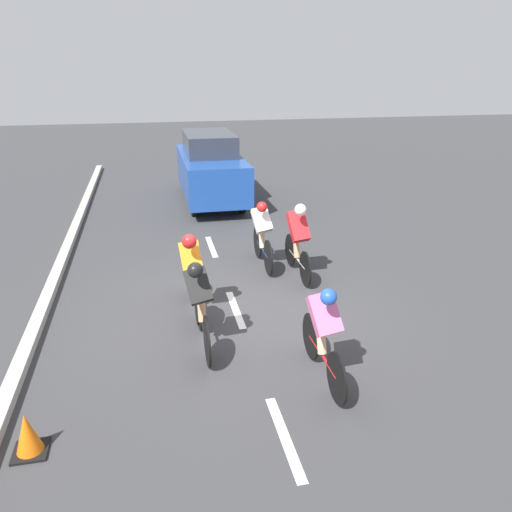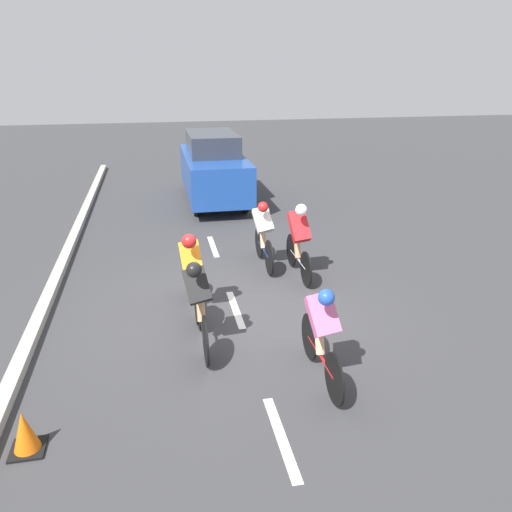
% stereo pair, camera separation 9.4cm
% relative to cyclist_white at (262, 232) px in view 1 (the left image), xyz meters
% --- Properties ---
extents(ground_plane, '(60.00, 60.00, 0.00)m').
position_rel_cyclist_white_xyz_m(ground_plane, '(0.87, 1.95, -0.75)').
color(ground_plane, '#38383A').
extents(lane_stripe_near, '(0.12, 1.40, 0.01)m').
position_rel_cyclist_white_xyz_m(lane_stripe_near, '(0.87, 4.99, -0.74)').
color(lane_stripe_near, white).
rests_on(lane_stripe_near, ground).
extents(lane_stripe_mid, '(0.12, 1.40, 0.01)m').
position_rel_cyclist_white_xyz_m(lane_stripe_mid, '(0.87, 1.79, -0.74)').
color(lane_stripe_mid, white).
rests_on(lane_stripe_mid, ground).
extents(lane_stripe_far, '(0.12, 1.40, 0.01)m').
position_rel_cyclist_white_xyz_m(lane_stripe_far, '(0.87, -1.41, -0.74)').
color(lane_stripe_far, white).
rests_on(lane_stripe_far, ground).
extents(curb, '(0.20, 26.36, 0.14)m').
position_rel_cyclist_white_xyz_m(curb, '(4.07, 1.79, -0.68)').
color(curb, '#A8A399').
rests_on(curb, ground).
extents(cyclist_white, '(0.41, 1.69, 1.45)m').
position_rel_cyclist_white_xyz_m(cyclist_white, '(0.00, 0.00, 0.00)').
color(cyclist_white, black).
rests_on(cyclist_white, ground).
extents(cyclist_red, '(0.39, 1.71, 1.54)m').
position_rel_cyclist_white_xyz_m(cyclist_red, '(-0.56, 0.65, 0.06)').
color(cyclist_red, black).
rests_on(cyclist_red, ground).
extents(cyclist_pink, '(0.41, 1.70, 1.45)m').
position_rel_cyclist_white_xyz_m(cyclist_pink, '(0.11, 4.05, 0.01)').
color(cyclist_pink, black).
rests_on(cyclist_pink, ground).
extents(cyclist_black, '(0.42, 1.76, 1.46)m').
position_rel_cyclist_white_xyz_m(cyclist_black, '(1.57, 2.90, 0.01)').
color(cyclist_black, black).
rests_on(cyclist_black, ground).
extents(cyclist_orange, '(0.38, 1.60, 1.47)m').
position_rel_cyclist_white_xyz_m(cyclist_orange, '(1.58, 1.74, 0.04)').
color(cyclist_orange, black).
rests_on(cyclist_orange, ground).
extents(support_car, '(1.70, 4.46, 2.03)m').
position_rel_cyclist_white_xyz_m(support_car, '(0.34, -5.43, 0.28)').
color(support_car, black).
rests_on(support_car, ground).
extents(traffic_cone, '(0.36, 0.36, 0.49)m').
position_rel_cyclist_white_xyz_m(traffic_cone, '(3.62, 4.64, -0.51)').
color(traffic_cone, black).
rests_on(traffic_cone, ground).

